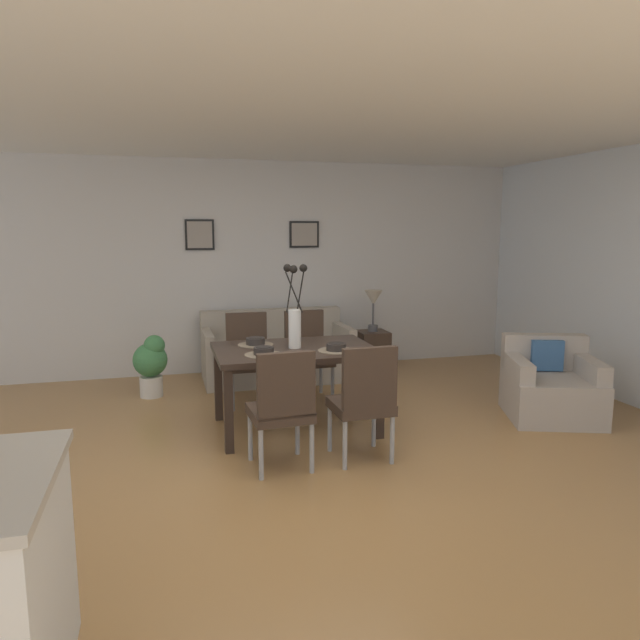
% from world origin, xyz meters
% --- Properties ---
extents(ground_plane, '(9.00, 9.00, 0.00)m').
position_xyz_m(ground_plane, '(0.00, 0.00, 0.00)').
color(ground_plane, '#A87A47').
extents(back_wall_panel, '(9.00, 0.10, 2.60)m').
position_xyz_m(back_wall_panel, '(0.00, 3.25, 1.30)').
color(back_wall_panel, silver).
rests_on(back_wall_panel, ground).
extents(ceiling_panel, '(9.00, 7.20, 0.08)m').
position_xyz_m(ceiling_panel, '(0.00, 0.40, 2.64)').
color(ceiling_panel, white).
extents(dining_table, '(1.40, 0.97, 0.74)m').
position_xyz_m(dining_table, '(0.15, 0.89, 0.65)').
color(dining_table, '#33261E').
rests_on(dining_table, ground).
extents(dining_chair_near_left, '(0.46, 0.46, 0.92)m').
position_xyz_m(dining_chair_near_left, '(-0.14, 0.02, 0.51)').
color(dining_chair_near_left, '#3D2D23').
rests_on(dining_chair_near_left, ground).
extents(dining_chair_near_right, '(0.45, 0.45, 0.92)m').
position_xyz_m(dining_chair_near_right, '(-0.13, 1.82, 0.51)').
color(dining_chair_near_right, '#3D2D23').
rests_on(dining_chair_near_right, ground).
extents(dining_chair_far_left, '(0.45, 0.45, 0.92)m').
position_xyz_m(dining_chair_far_left, '(0.50, 0.03, 0.51)').
color(dining_chair_far_left, '#3D2D23').
rests_on(dining_chair_far_left, ground).
extents(dining_chair_far_right, '(0.46, 0.46, 0.92)m').
position_xyz_m(dining_chair_far_right, '(0.49, 1.82, 0.51)').
color(dining_chair_far_right, '#3D2D23').
rests_on(dining_chair_far_right, ground).
extents(centerpiece_vase, '(0.21, 0.23, 0.73)m').
position_xyz_m(centerpiece_vase, '(0.15, 0.90, 1.02)').
color(centerpiece_vase, white).
rests_on(centerpiece_vase, dining_table).
extents(placemat_near_left, '(0.32, 0.32, 0.01)m').
position_xyz_m(placemat_near_left, '(-0.16, 0.68, 0.74)').
color(placemat_near_left, '#7F705B').
rests_on(placemat_near_left, dining_table).
extents(bowl_near_left, '(0.17, 0.17, 0.07)m').
position_xyz_m(bowl_near_left, '(-0.16, 0.68, 0.78)').
color(bowl_near_left, '#2D2826').
rests_on(bowl_near_left, dining_table).
extents(placemat_near_right, '(0.32, 0.32, 0.01)m').
position_xyz_m(placemat_near_right, '(-0.16, 1.11, 0.74)').
color(placemat_near_right, '#7F705B').
rests_on(placemat_near_right, dining_table).
extents(bowl_near_right, '(0.17, 0.17, 0.07)m').
position_xyz_m(bowl_near_right, '(-0.16, 1.11, 0.78)').
color(bowl_near_right, '#2D2826').
rests_on(bowl_near_right, dining_table).
extents(placemat_far_left, '(0.32, 0.32, 0.01)m').
position_xyz_m(placemat_far_left, '(0.47, 0.68, 0.74)').
color(placemat_far_left, '#7F705B').
rests_on(placemat_far_left, dining_table).
extents(bowl_far_left, '(0.17, 0.17, 0.07)m').
position_xyz_m(bowl_far_left, '(0.47, 0.68, 0.78)').
color(bowl_far_left, '#2D2826').
rests_on(bowl_far_left, dining_table).
extents(sofa, '(1.72, 0.84, 0.80)m').
position_xyz_m(sofa, '(0.33, 2.70, 0.28)').
color(sofa, '#A89E8E').
rests_on(sofa, ground).
extents(side_table, '(0.36, 0.36, 0.52)m').
position_xyz_m(side_table, '(1.54, 2.66, 0.26)').
color(side_table, '#3D2D23').
rests_on(side_table, ground).
extents(table_lamp, '(0.22, 0.22, 0.51)m').
position_xyz_m(table_lamp, '(1.54, 2.66, 0.89)').
color(table_lamp, '#4C4C51').
rests_on(table_lamp, side_table).
extents(armchair, '(1.02, 1.02, 0.75)m').
position_xyz_m(armchair, '(2.57, 0.58, 0.29)').
color(armchair, '#ADA399').
rests_on(armchair, ground).
extents(framed_picture_left, '(0.34, 0.03, 0.37)m').
position_xyz_m(framed_picture_left, '(-0.49, 3.18, 1.70)').
color(framed_picture_left, black).
extents(framed_picture_center, '(0.38, 0.03, 0.33)m').
position_xyz_m(framed_picture_center, '(0.80, 3.18, 1.70)').
color(framed_picture_center, black).
extents(potted_plant, '(0.36, 0.36, 0.67)m').
position_xyz_m(potted_plant, '(-1.10, 2.28, 0.37)').
color(potted_plant, silver).
rests_on(potted_plant, ground).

